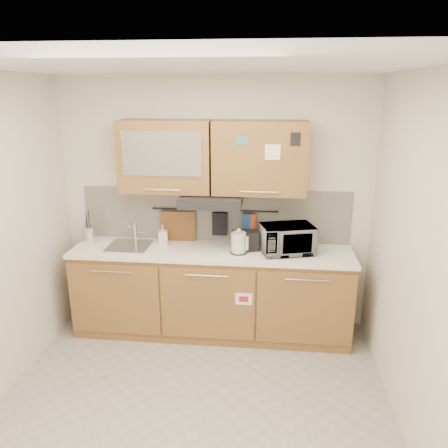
# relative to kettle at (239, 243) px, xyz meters

# --- Properties ---
(floor) EXTENTS (3.20, 3.20, 0.00)m
(floor) POSITION_rel_kettle_xyz_m (-0.28, -1.13, -1.02)
(floor) COLOR #9E9993
(floor) RESTS_ON ground
(ceiling) EXTENTS (3.20, 3.20, 0.00)m
(ceiling) POSITION_rel_kettle_xyz_m (-0.28, -1.13, 1.58)
(ceiling) COLOR white
(ceiling) RESTS_ON wall_back
(wall_back) EXTENTS (3.20, 0.00, 3.20)m
(wall_back) POSITION_rel_kettle_xyz_m (-0.28, 0.37, 0.28)
(wall_back) COLOR silver
(wall_back) RESTS_ON ground
(wall_right) EXTENTS (0.00, 3.00, 3.00)m
(wall_right) POSITION_rel_kettle_xyz_m (1.32, -1.13, 0.28)
(wall_right) COLOR silver
(wall_right) RESTS_ON ground
(base_cabinet) EXTENTS (2.80, 0.64, 0.88)m
(base_cabinet) POSITION_rel_kettle_xyz_m (-0.28, 0.07, -0.61)
(base_cabinet) COLOR olive
(base_cabinet) RESTS_ON floor
(countertop) EXTENTS (2.82, 0.62, 0.04)m
(countertop) POSITION_rel_kettle_xyz_m (-0.28, 0.06, -0.12)
(countertop) COLOR white
(countertop) RESTS_ON base_cabinet
(backsplash) EXTENTS (2.80, 0.02, 0.56)m
(backsplash) POSITION_rel_kettle_xyz_m (-0.28, 0.36, 0.18)
(backsplash) COLOR silver
(backsplash) RESTS_ON countertop
(upper_cabinets) EXTENTS (1.82, 0.37, 0.70)m
(upper_cabinets) POSITION_rel_kettle_xyz_m (-0.28, 0.20, 0.81)
(upper_cabinets) COLOR olive
(upper_cabinets) RESTS_ON wall_back
(range_hood) EXTENTS (0.60, 0.46, 0.10)m
(range_hood) POSITION_rel_kettle_xyz_m (-0.28, 0.12, 0.40)
(range_hood) COLOR black
(range_hood) RESTS_ON upper_cabinets
(sink) EXTENTS (0.42, 0.40, 0.26)m
(sink) POSITION_rel_kettle_xyz_m (-1.13, 0.08, -0.10)
(sink) COLOR silver
(sink) RESTS_ON countertop
(utensil_rail) EXTENTS (1.30, 0.02, 0.02)m
(utensil_rail) POSITION_rel_kettle_xyz_m (-0.28, 0.32, 0.24)
(utensil_rail) COLOR black
(utensil_rail) RESTS_ON backsplash
(utensil_crock) EXTENTS (0.16, 0.16, 0.34)m
(utensil_crock) POSITION_rel_kettle_xyz_m (-1.58, 0.16, -0.01)
(utensil_crock) COLOR silver
(utensil_crock) RESTS_ON countertop
(kettle) EXTENTS (0.19, 0.18, 0.25)m
(kettle) POSITION_rel_kettle_xyz_m (0.00, 0.00, 0.00)
(kettle) COLOR silver
(kettle) RESTS_ON countertop
(toaster) EXTENTS (0.28, 0.21, 0.19)m
(toaster) POSITION_rel_kettle_xyz_m (0.06, 0.10, -0.00)
(toaster) COLOR black
(toaster) RESTS_ON countertop
(microwave) EXTENTS (0.58, 0.46, 0.28)m
(microwave) POSITION_rel_kettle_xyz_m (0.47, 0.07, 0.04)
(microwave) COLOR #999999
(microwave) RESTS_ON countertop
(soap_bottle) EXTENTS (0.11, 0.11, 0.20)m
(soap_bottle) POSITION_rel_kettle_xyz_m (-0.80, 0.18, 0.00)
(soap_bottle) COLOR #999999
(soap_bottle) RESTS_ON countertop
(cutting_board) EXTENTS (0.37, 0.04, 0.45)m
(cutting_board) POSITION_rel_kettle_xyz_m (-0.66, 0.31, -0.01)
(cutting_board) COLOR brown
(cutting_board) RESTS_ON utensil_rail
(oven_mitt) EXTENTS (0.12, 0.03, 0.20)m
(oven_mitt) POSITION_rel_kettle_xyz_m (0.08, 0.31, 0.12)
(oven_mitt) COLOR navy
(oven_mitt) RESTS_ON utensil_rail
(dark_pouch) EXTENTS (0.16, 0.05, 0.24)m
(dark_pouch) POSITION_rel_kettle_xyz_m (-0.22, 0.31, 0.10)
(dark_pouch) COLOR black
(dark_pouch) RESTS_ON utensil_rail
(pot_holder) EXTENTS (0.14, 0.06, 0.17)m
(pot_holder) POSITION_rel_kettle_xyz_m (0.09, 0.31, 0.13)
(pot_holder) COLOR red
(pot_holder) RESTS_ON utensil_rail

